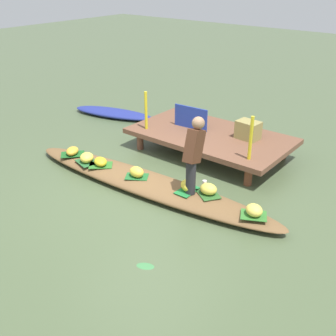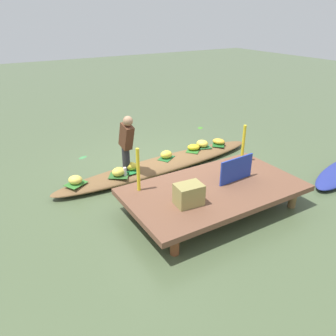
% 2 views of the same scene
% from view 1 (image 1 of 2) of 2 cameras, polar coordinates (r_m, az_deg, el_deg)
% --- Properties ---
extents(canal_water, '(40.00, 40.00, 0.00)m').
position_cam_1_polar(canal_water, '(7.25, -3.07, -2.79)').
color(canal_water, '#4A5B3B').
rests_on(canal_water, ground).
extents(dock_platform, '(3.20, 1.80, 0.44)m').
position_cam_1_polar(dock_platform, '(8.47, 5.86, 4.37)').
color(dock_platform, brown).
rests_on(dock_platform, ground).
extents(vendor_boat, '(5.19, 1.11, 0.20)m').
position_cam_1_polar(vendor_boat, '(7.20, -3.09, -2.08)').
color(vendor_boat, brown).
rests_on(vendor_boat, ground).
extents(moored_boat, '(2.30, 1.13, 0.18)m').
position_cam_1_polar(moored_boat, '(10.79, -7.55, 7.53)').
color(moored_boat, navy).
rests_on(moored_boat, ground).
extents(leaf_mat_0, '(0.49, 0.47, 0.01)m').
position_cam_1_polar(leaf_mat_0, '(6.68, 5.56, -3.57)').
color(leaf_mat_0, '#2D5D27').
rests_on(leaf_mat_0, vendor_boat).
extents(banana_bunch_0, '(0.31, 0.26, 0.18)m').
position_cam_1_polar(banana_bunch_0, '(6.64, 5.60, -2.90)').
color(banana_bunch_0, '#E7D24D').
rests_on(banana_bunch_0, vendor_boat).
extents(leaf_mat_1, '(0.51, 0.50, 0.01)m').
position_cam_1_polar(leaf_mat_1, '(7.68, -9.26, 0.38)').
color(leaf_mat_1, '#2E6F27').
rests_on(leaf_mat_1, vendor_boat).
extents(banana_bunch_1, '(0.37, 0.33, 0.15)m').
position_cam_1_polar(banana_bunch_1, '(7.65, -9.30, 0.87)').
color(banana_bunch_1, gold).
rests_on(banana_bunch_1, vendor_boat).
extents(leaf_mat_2, '(0.27, 0.42, 0.01)m').
position_cam_1_polar(leaf_mat_2, '(6.75, 2.70, -3.12)').
color(leaf_mat_2, '#1F7635').
rests_on(leaf_mat_2, vendor_boat).
extents(banana_bunch_2, '(0.36, 0.32, 0.18)m').
position_cam_1_polar(banana_bunch_2, '(6.71, 2.71, -2.46)').
color(banana_bunch_2, yellow).
rests_on(banana_bunch_2, vendor_boat).
extents(leaf_mat_3, '(0.48, 0.42, 0.01)m').
position_cam_1_polar(leaf_mat_3, '(7.86, -11.09, 0.84)').
color(leaf_mat_3, '#265E30').
rests_on(leaf_mat_3, vendor_boat).
extents(banana_bunch_3, '(0.38, 0.38, 0.18)m').
position_cam_1_polar(banana_bunch_3, '(7.82, -11.14, 1.43)').
color(banana_bunch_3, '#F9D64C').
rests_on(banana_bunch_3, vendor_boat).
extents(leaf_mat_4, '(0.47, 0.44, 0.01)m').
position_cam_1_polar(leaf_mat_4, '(6.24, 11.73, -6.39)').
color(leaf_mat_4, '#33732B').
rests_on(leaf_mat_4, vendor_boat).
extents(banana_bunch_4, '(0.35, 0.33, 0.18)m').
position_cam_1_polar(banana_bunch_4, '(6.20, 11.80, -5.71)').
color(banana_bunch_4, '#F0D355').
rests_on(banana_bunch_4, vendor_boat).
extents(leaf_mat_5, '(0.47, 0.43, 0.01)m').
position_cam_1_polar(leaf_mat_5, '(7.20, -4.32, -1.18)').
color(leaf_mat_5, '#20612B').
rests_on(leaf_mat_5, vendor_boat).
extents(banana_bunch_5, '(0.29, 0.23, 0.18)m').
position_cam_1_polar(banana_bunch_5, '(7.16, -4.34, -0.54)').
color(banana_bunch_5, yellow).
rests_on(banana_bunch_5, vendor_boat).
extents(leaf_mat_6, '(0.51, 0.53, 0.01)m').
position_cam_1_polar(leaf_mat_6, '(8.23, -13.00, 1.86)').
color(leaf_mat_6, '#1C5A21').
rests_on(leaf_mat_6, vendor_boat).
extents(banana_bunch_6, '(0.36, 0.39, 0.14)m').
position_cam_1_polar(banana_bunch_6, '(8.20, -13.05, 2.31)').
color(banana_bunch_6, gold).
rests_on(banana_bunch_6, vendor_boat).
extents(vendor_person, '(0.21, 0.43, 1.24)m').
position_cam_1_polar(vendor_person, '(6.43, 3.58, 2.25)').
color(vendor_person, '#28282D').
rests_on(vendor_person, vendor_boat).
extents(water_bottle, '(0.07, 0.07, 0.18)m').
position_cam_1_polar(water_bottle, '(6.74, 5.05, -2.43)').
color(water_bottle, silver).
rests_on(water_bottle, vendor_boat).
extents(market_banner, '(0.77, 0.08, 0.46)m').
position_cam_1_polar(market_banner, '(8.62, 3.15, 6.95)').
color(market_banner, '#21389C').
rests_on(market_banner, dock_platform).
extents(railing_post_west, '(0.06, 0.06, 0.79)m').
position_cam_1_polar(railing_post_west, '(8.54, -3.05, 7.92)').
color(railing_post_west, yellow).
rests_on(railing_post_west, dock_platform).
extents(railing_post_east, '(0.06, 0.06, 0.79)m').
position_cam_1_polar(railing_post_east, '(7.26, 11.35, 4.05)').
color(railing_post_east, yellow).
rests_on(railing_post_east, dock_platform).
extents(produce_crate, '(0.47, 0.36, 0.36)m').
position_cam_1_polar(produce_crate, '(8.24, 10.99, 5.16)').
color(produce_crate, olive).
rests_on(produce_crate, dock_platform).
extents(drifting_plant_0, '(0.28, 0.23, 0.01)m').
position_cam_1_polar(drifting_plant_0, '(5.52, -3.14, -13.33)').
color(drifting_plant_0, '#408247').
rests_on(drifting_plant_0, ground).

